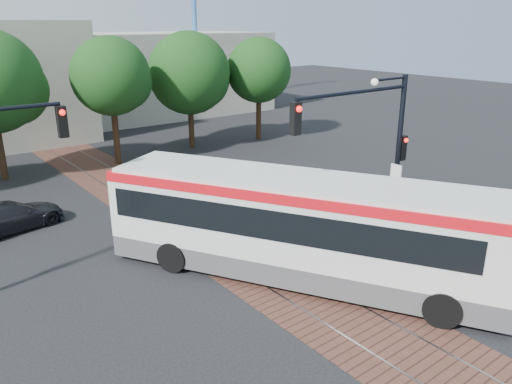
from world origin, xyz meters
The scene contains 8 objects.
ground centered at (0.00, 0.00, 0.00)m, with size 120.00×120.00×0.00m, color black.
trackbed centered at (0.00, 4.00, 0.01)m, with size 3.60×40.00×0.02m.
tree_row centered at (1.21, 16.42, 4.85)m, with size 26.40×5.60×7.67m.
warehouses centered at (-0.53, 28.75, 3.81)m, with size 40.00×13.00×8.00m.
city_bus centered at (0.48, -0.61, 1.87)m, with size 8.54×12.18×3.36m.
traffic_island centered at (4.82, -0.90, 0.33)m, with size 2.20×5.20×1.13m.
signal_pole_main centered at (3.86, -0.81, 4.16)m, with size 5.49×0.46×6.00m.
parked_car centered at (-5.90, 9.19, 0.59)m, with size 1.65×4.07×1.18m, color black.
Camera 1 is at (-9.54, -11.31, 7.90)m, focal length 35.00 mm.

